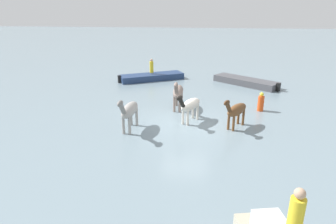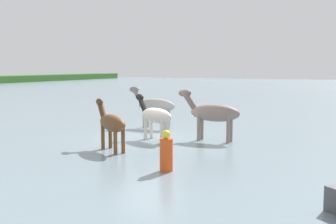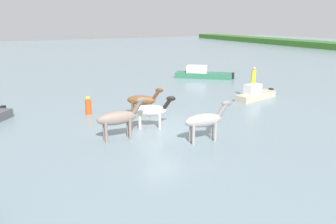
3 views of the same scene
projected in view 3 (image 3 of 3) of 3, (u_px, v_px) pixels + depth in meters
The scene contains 9 objects.
ground_plane at pixel (160, 128), 17.09m from camera, with size 166.57×166.57×0.00m, color gray.
horse_gray_outer at pixel (151, 111), 16.81m from camera, with size 1.33×2.17×1.76m.
horse_lead at pixel (119, 118), 15.19m from camera, with size 0.60×2.51×1.96m.
horse_pinto_flank at pixel (205, 120), 14.93m from camera, with size 0.70×2.47×1.91m.
horse_dun_straggler at pixel (143, 100), 19.05m from camera, with size 1.49×2.04×1.72m.
boat_launch_far at pixel (255, 95), 23.19m from camera, with size 1.76×3.82×1.31m.
boat_skiff_near at pixel (202, 75), 31.78m from camera, with size 4.64×5.33×1.37m.
person_spotter_bow at pixel (253, 76), 22.92m from camera, with size 0.32×0.32×1.19m.
buoy_channel_marker at pixel (88, 106), 19.44m from camera, with size 0.36×0.36×1.14m.
Camera 3 is at (14.72, -6.74, 5.57)m, focal length 34.14 mm.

